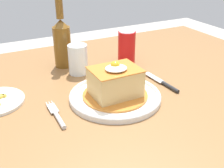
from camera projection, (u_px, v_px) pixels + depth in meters
dining_table at (117, 113)px, 0.92m from camera, size 1.41×1.02×0.72m
main_plate at (115, 96)px, 0.82m from camera, size 0.27×0.27×0.02m
sandwich_meal at (115, 83)px, 0.80m from camera, size 0.19×0.19×0.11m
fork at (57, 116)px, 0.73m from camera, size 0.02×0.14×0.01m
knife at (165, 84)px, 0.90m from camera, size 0.02×0.17×0.01m
soda_can at (127, 47)px, 1.06m from camera, size 0.07×0.07×0.12m
beer_bottle_amber at (62, 41)px, 1.01m from camera, size 0.06×0.06×0.27m
drinking_glass at (78, 61)px, 0.97m from camera, size 0.07×0.07×0.10m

